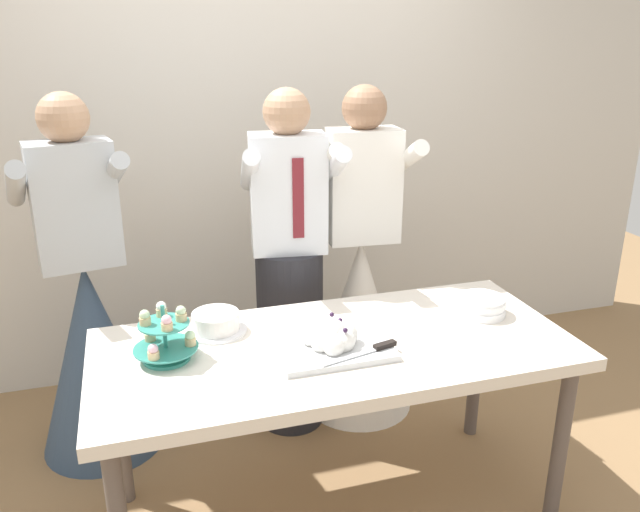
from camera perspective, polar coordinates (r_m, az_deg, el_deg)
The scene contains 10 objects.
ground_plane at distance 2.86m, azimuth 1.24°, elevation -21.75°, with size 8.00×8.00×0.00m, color olive.
rear_wall at distance 3.57m, azimuth -5.99°, elevation 12.43°, with size 5.20×0.10×2.90m, color beige.
dessert_table at distance 2.45m, azimuth 1.36°, elevation -9.36°, with size 1.80×0.80×0.78m.
cupcake_stand at distance 2.34m, azimuth -13.72°, elevation -7.15°, with size 0.23×0.23×0.21m.
main_cake_tray at distance 2.35m, azimuth 1.14°, elevation -7.53°, with size 0.43×0.31×0.12m.
plate_stack at distance 2.72m, azimuth 14.32°, elevation -4.35°, with size 0.19×0.19×0.08m.
round_cake at distance 2.52m, azimuth -9.32°, elevation -5.93°, with size 0.24×0.24×0.08m.
person_groom at distance 3.04m, azimuth -2.65°, elevation -2.51°, with size 0.52×0.54×1.66m.
person_bride at distance 3.24m, azimuth 3.61°, elevation -4.19°, with size 0.56×0.56×1.66m.
person_guest at distance 3.10m, azimuth -19.79°, elevation -6.57°, with size 0.57×0.56×1.66m.
Camera 1 is at (-0.68, -2.04, 1.89)m, focal length 35.69 mm.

